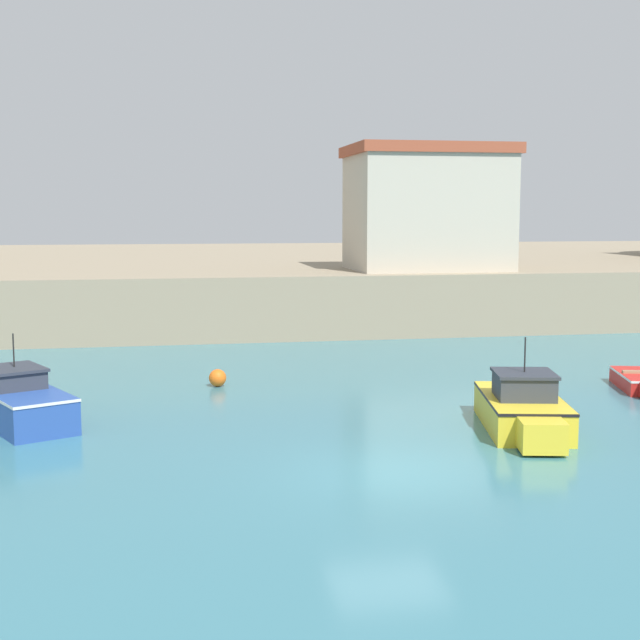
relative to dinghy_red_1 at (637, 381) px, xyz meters
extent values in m
plane|color=teal|center=(-10.10, -7.50, -0.28)|extent=(200.00, 200.00, 0.00)
cube|color=gray|center=(-10.10, 32.12, 1.13)|extent=(120.00, 40.00, 2.82)
cube|color=red|center=(0.03, 0.10, -0.03)|extent=(1.70, 2.87, 0.50)
cube|color=white|center=(0.03, 0.10, 0.18)|extent=(1.71, 2.90, 0.07)
cube|color=#997F5B|center=(0.03, 0.10, 0.26)|extent=(0.91, 0.42, 0.08)
cube|color=#284C9E|center=(-18.59, -1.22, 0.20)|extent=(3.50, 4.79, 0.95)
cube|color=white|center=(-18.59, -1.22, 0.63)|extent=(3.53, 4.84, 0.07)
cube|color=#333842|center=(-18.69, -1.01, 0.90)|extent=(1.83, 1.97, 0.46)
cube|color=#2D333D|center=(-18.69, -1.01, 1.17)|extent=(1.96, 2.13, 0.08)
cylinder|color=black|center=(-18.69, -1.01, 1.66)|extent=(0.04, 0.04, 0.90)
cube|color=yellow|center=(-5.63, -4.12, 0.15)|extent=(2.71, 4.37, 0.85)
cube|color=yellow|center=(-6.15, -6.52, 0.15)|extent=(1.20, 1.05, 0.72)
cube|color=black|center=(-5.63, -4.12, 0.53)|extent=(2.74, 4.41, 0.07)
cube|color=#333842|center=(-5.67, -4.31, 0.87)|extent=(1.69, 1.69, 0.59)
cube|color=#2D333D|center=(-5.67, -4.31, 1.20)|extent=(1.81, 1.83, 0.08)
cylinder|color=black|center=(-5.67, -4.31, 1.69)|extent=(0.04, 0.04, 0.90)
sphere|color=orange|center=(-13.05, 2.86, 0.00)|extent=(0.56, 0.56, 0.56)
cube|color=#BCB29E|center=(-2.10, 15.91, 5.24)|extent=(7.16, 5.41, 5.41)
cube|color=#9E472D|center=(-2.10, 15.91, 8.20)|extent=(7.52, 5.68, 0.50)
camera|label=1|loc=(-14.85, -25.47, 5.33)|focal=50.00mm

